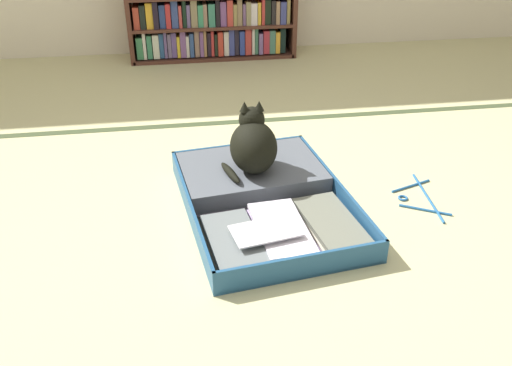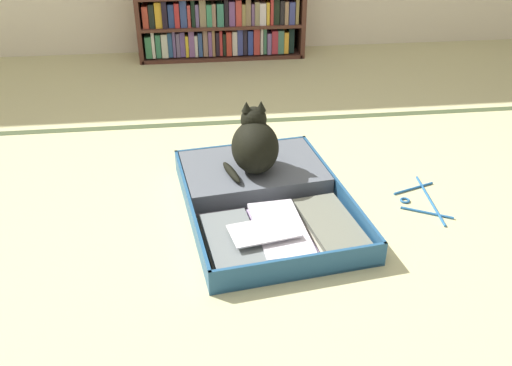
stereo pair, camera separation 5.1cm
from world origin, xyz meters
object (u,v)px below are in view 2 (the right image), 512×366
(bookshelf, at_px, (220,11))
(clothes_hanger, at_px, (422,200))
(black_cat, at_px, (254,145))
(open_suitcase, at_px, (262,195))

(bookshelf, distance_m, clothes_hanger, 2.18)
(black_cat, distance_m, clothes_hanger, 0.72)
(black_cat, height_order, clothes_hanger, black_cat)
(black_cat, xyz_separation_m, clothes_hanger, (0.66, -0.19, -0.20))
(open_suitcase, bearing_deg, black_cat, 97.08)
(bookshelf, bearing_deg, open_suitcase, -88.97)
(open_suitcase, distance_m, black_cat, 0.21)
(open_suitcase, height_order, clothes_hanger, open_suitcase)
(bookshelf, distance_m, open_suitcase, 2.00)
(bookshelf, relative_size, clothes_hanger, 3.09)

